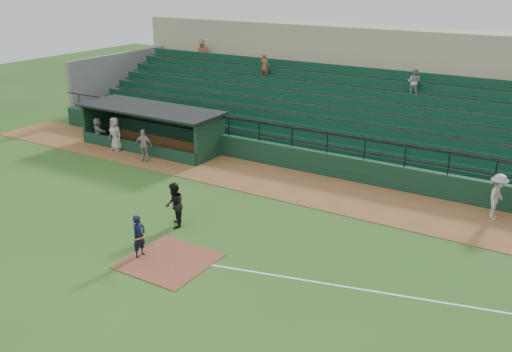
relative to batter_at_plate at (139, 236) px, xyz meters
The scene contains 12 objects.
ground 1.89m from the batter_at_plate, 48.23° to the left, with size 90.00×90.00×0.00m, color #2B521A.
warning_track 9.37m from the batter_at_plate, 83.04° to the left, with size 40.00×4.00×0.03m, color brown.
home_plate_dirt 1.41m from the batter_at_plate, 13.29° to the left, with size 3.00×3.00×0.03m, color brown.
foul_line 9.49m from the batter_at_plate, 15.12° to the left, with size 18.00×0.09×0.01m, color white.
stadium_structure 17.82m from the batter_at_plate, 86.35° to the left, with size 38.00×13.08×6.40m.
dugout 13.85m from the batter_at_plate, 128.52° to the left, with size 8.90×3.20×2.42m.
batter_at_plate is the anchor object (origin of this frame).
umpire 2.71m from the batter_at_plate, 101.43° to the left, with size 0.92×0.72×1.89m, color black.
runner 14.71m from the batter_at_plate, 44.54° to the left, with size 1.28×0.74×1.98m, color #A9A39E.
dugout_player_a 11.02m from the batter_at_plate, 131.51° to the left, with size 1.04×0.43×1.78m, color #A5A09A.
dugout_player_b 13.36m from the batter_at_plate, 138.53° to the left, with size 0.96×0.62×1.96m, color #A09B95.
dugout_player_c 14.96m from the batter_at_plate, 142.09° to the left, with size 1.50×0.48×1.62m, color gray.
Camera 1 is at (12.07, -14.56, 9.95)m, focal length 39.18 mm.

